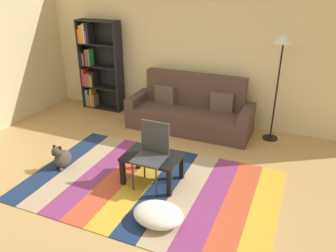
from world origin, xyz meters
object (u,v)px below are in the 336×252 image
Objects in this scene: couch at (190,112)px; pouf at (158,214)px; coffee_table at (153,160)px; folding_chair at (152,149)px; dog at (62,158)px; standing_lamp at (282,53)px; bookshelf at (96,66)px; tv_remote at (148,157)px.

couch is 2.70m from pouf.
folding_chair is (0.03, -0.05, 0.19)m from coffee_table.
coffee_table is at bearing 7.26° from dog.
standing_lamp reaches higher than pouf.
couch is 1.23× the size of bookshelf.
couch is 3.75× the size of pouf.
bookshelf is at bearing 177.62° from standing_lamp.
bookshelf is 3.70m from standing_lamp.
folding_chair reaches higher than pouf.
coffee_table is 2.69m from standing_lamp.
couch reaches higher than dog.
bookshelf reaches higher than dog.
bookshelf is 2.63m from dog.
dog is 1.49m from folding_chair.
bookshelf is at bearing 118.36° from tv_remote.
dog is at bearing 167.53° from tv_remote.
tv_remote is (0.08, -1.96, 0.09)m from couch.
standing_lamp reaches higher than tv_remote.
standing_lamp is at bearing -2.38° from bookshelf.
tv_remote is at bearing -116.08° from coffee_table.
dog is (-1.41, -0.18, -0.18)m from coffee_table.
bookshelf is 2.04× the size of folding_chair.
coffee_table is at bearing 46.82° from tv_remote.
coffee_table is at bearing -43.23° from bookshelf.
folding_chair is at bearing 1.05° from tv_remote.
dog reaches higher than pouf.
tv_remote is at bearing -123.21° from standing_lamp.
coffee_table is 1.43m from dog.
couch is 1.95m from folding_chair.
tv_remote is at bearing -87.53° from couch.
tv_remote is at bearing -44.54° from bookshelf.
folding_chair is (-1.31, -2.07, -0.97)m from standing_lamp.
pouf is 0.67× the size of folding_chair.
bookshelf is 3.05× the size of pouf.
dog is at bearing 162.91° from pouf.
tv_remote reaches higher than dog.
tv_remote is at bearing 124.00° from pouf.
folding_chair reaches higher than dog.
folding_chair is at bearing -122.31° from standing_lamp.
pouf is at bearing -108.27° from standing_lamp.
tv_remote is (-0.03, -0.07, 0.08)m from coffee_table.
bookshelf is at bearing 172.58° from couch.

